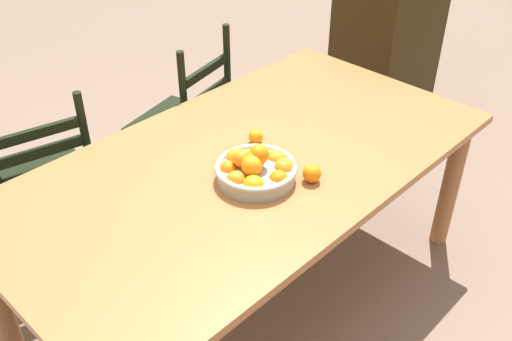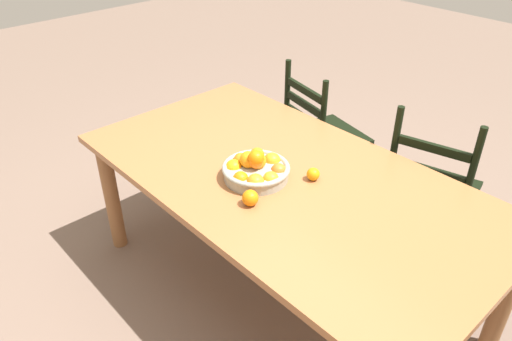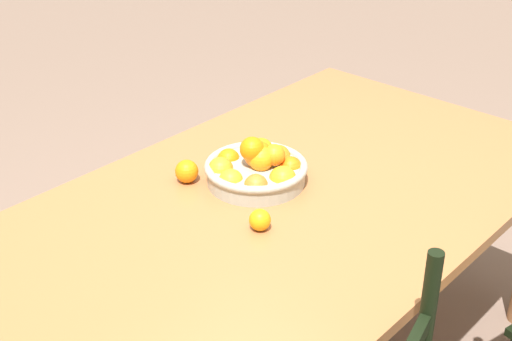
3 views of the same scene
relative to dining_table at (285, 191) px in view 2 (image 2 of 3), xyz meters
The scene contains 7 objects.
ground_plane 0.65m from the dining_table, ahead, with size 12.00×12.00×0.00m, color #725C4F.
dining_table is the anchor object (origin of this frame).
chair_near_window 0.99m from the dining_table, 120.53° to the left, with size 0.53×0.53×0.93m.
chair_by_cabinet 0.89m from the dining_table, 67.53° to the left, with size 0.54×0.54×0.96m.
fruit_bowl 0.20m from the dining_table, 123.87° to the right, with size 0.31×0.31×0.15m.
orange_loose_0 0.31m from the dining_table, 77.86° to the right, with size 0.07×0.07×0.07m, color orange.
orange_loose_1 0.18m from the dining_table, 29.54° to the left, with size 0.06×0.06×0.06m, color orange.
Camera 2 is at (1.31, -1.39, 1.98)m, focal length 34.40 mm.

